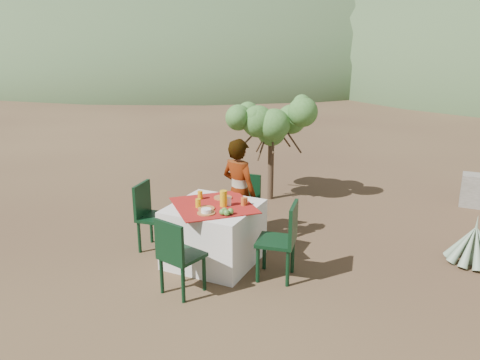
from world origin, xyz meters
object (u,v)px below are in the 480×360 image
Objects in this scene: chair_far at (245,202)px; juice_pitcher at (224,198)px; person at (239,192)px; chair_right at (283,238)px; agave at (474,245)px; chair_left at (150,213)px; chair_near at (177,254)px; table at (214,233)px; shrub_tree at (275,128)px.

juice_pitcher is at bearing -83.68° from chair_far.
person is 7.44× the size of juice_pitcher.
chair_right is 1.31× the size of agave.
chair_far is at bearing 99.77° from juice_pitcher.
agave is (3.92, 1.38, -0.27)m from chair_left.
chair_near is 1.24m from chair_right.
chair_right is at bearing -124.60° from chair_near.
chair_far reaches higher than table.
chair_far is 0.98× the size of chair_near.
juice_pitcher is (-2.84, -1.35, 0.62)m from agave.
chair_right is at bearing -66.73° from shrub_tree.
chair_left is at bearing -179.02° from table.
person is at bearing 98.63° from juice_pitcher.
table is 0.81× the size of shrub_tree.
chair_right is 0.58× the size of shrub_tree.
chair_left is at bearing -178.48° from juice_pitcher.
agave is at bearing 24.68° from table.
chair_far is 0.93× the size of chair_right.
chair_near is 4.47× the size of juice_pitcher.
chair_left is 4.17m from agave.
shrub_tree reaches higher than chair_left.
shrub_tree is at bearing 94.86° from table.
chair_right is 1.16m from person.
chair_left is at bearing -160.59° from agave.
chair_right is (0.91, 0.84, 0.03)m from chair_near.
shrub_tree is 2.70m from juice_pitcher.
chair_right reaches higher than table.
chair_right is 4.71× the size of juice_pitcher.
shrub_tree is 8.14× the size of juice_pitcher.
chair_far is (-0.04, 0.99, 0.10)m from table.
chair_far is 1.85m from shrub_tree.
chair_near is 0.95× the size of chair_right.
chair_near reaches higher than chair_far.
chair_left is (-0.95, -0.02, 0.13)m from table.
chair_near is 0.60× the size of person.
chair_near is at bearing 105.12° from person.
table is 1.43× the size of chair_left.
chair_right is 0.63× the size of person.
person reaches higher than chair_far.
chair_left is 1.14m from juice_pitcher.
person is at bearing -77.71° from chair_near.
table is 1.82× the size of agave.
shrub_tree reaches higher than chair_right.
person reaches higher than chair_near.
table is 6.55× the size of juice_pitcher.
table is 1.39× the size of chair_right.
chair_near is 1.56m from person.
table is 0.50m from juice_pitcher.
table is at bearing -91.43° from chair_far.
table is 1.47× the size of chair_near.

